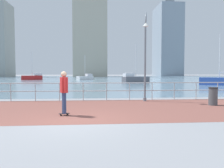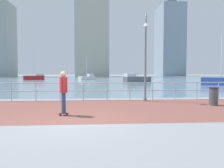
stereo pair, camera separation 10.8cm
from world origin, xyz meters
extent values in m
plane|color=gray|center=(0.00, 40.00, 0.00)|extent=(220.00, 220.00, 0.00)
cube|color=brown|center=(0.00, 2.54, 0.00)|extent=(28.00, 6.20, 0.01)
cube|color=#6B899E|center=(0.00, 50.64, 0.00)|extent=(180.00, 88.00, 0.00)
cylinder|color=#B2BCC1|center=(-4.20, 5.64, 0.52)|extent=(0.05, 0.05, 1.05)
cylinder|color=#B2BCC1|center=(-2.80, 5.64, 0.52)|extent=(0.05, 0.05, 1.05)
cylinder|color=#B2BCC1|center=(-1.40, 5.64, 0.52)|extent=(0.05, 0.05, 1.05)
cylinder|color=#B2BCC1|center=(0.00, 5.64, 0.52)|extent=(0.05, 0.05, 1.05)
cylinder|color=#B2BCC1|center=(1.40, 5.64, 0.52)|extent=(0.05, 0.05, 1.05)
cylinder|color=#B2BCC1|center=(2.80, 5.64, 0.52)|extent=(0.05, 0.05, 1.05)
cylinder|color=#B2BCC1|center=(4.20, 5.64, 0.52)|extent=(0.05, 0.05, 1.05)
cylinder|color=#B2BCC1|center=(5.60, 5.64, 0.52)|extent=(0.05, 0.05, 1.05)
cylinder|color=#B2BCC1|center=(7.00, 5.64, 0.52)|extent=(0.05, 0.05, 1.05)
cylinder|color=#B2BCC1|center=(8.40, 5.64, 0.52)|extent=(0.05, 0.05, 1.05)
cylinder|color=#B2BCC1|center=(0.00, 5.64, 1.05)|extent=(25.20, 0.06, 0.06)
cylinder|color=#B2BCC1|center=(0.00, 5.64, 0.58)|extent=(25.20, 0.06, 0.06)
cylinder|color=slate|center=(3.61, 5.04, 0.10)|extent=(0.19, 0.19, 0.20)
cylinder|color=slate|center=(3.61, 5.04, 2.27)|extent=(0.12, 0.12, 4.53)
cylinder|color=slate|center=(3.60, 4.96, 5.07)|extent=(0.12, 0.20, 0.11)
cylinder|color=slate|center=(3.57, 4.82, 5.03)|extent=(0.12, 0.20, 0.15)
cylinder|color=slate|center=(3.55, 4.69, 4.94)|extent=(0.12, 0.20, 0.18)
cylinder|color=slate|center=(3.53, 4.59, 4.82)|extent=(0.11, 0.18, 0.19)
cylinder|color=slate|center=(3.52, 4.52, 4.68)|extent=(0.11, 0.14, 0.19)
cylinder|color=slate|center=(3.51, 4.50, 4.53)|extent=(0.10, 0.10, 0.17)
cone|color=silver|center=(3.51, 4.51, 4.33)|extent=(0.36, 0.36, 0.22)
cylinder|color=black|center=(-0.41, 1.08, 0.03)|extent=(0.07, 0.05, 0.06)
cylinder|color=black|center=(-0.38, 1.01, 0.03)|extent=(0.07, 0.05, 0.06)
cylinder|color=black|center=(-0.65, 1.00, 0.03)|extent=(0.07, 0.05, 0.06)
cylinder|color=black|center=(-0.62, 0.92, 0.03)|extent=(0.07, 0.05, 0.06)
cube|color=black|center=(-0.51, 1.00, 0.08)|extent=(0.41, 0.24, 0.02)
cylinder|color=navy|center=(-0.54, 1.08, 0.49)|extent=(0.17, 0.17, 0.81)
cylinder|color=navy|center=(-0.49, 0.93, 0.49)|extent=(0.17, 0.17, 0.81)
cube|color=red|center=(-0.51, 1.00, 1.20)|extent=(0.34, 0.40, 0.60)
cylinder|color=red|center=(-0.59, 1.22, 1.22)|extent=(0.11, 0.11, 0.57)
cylinder|color=red|center=(-0.44, 0.79, 1.22)|extent=(0.11, 0.11, 0.57)
sphere|color=#DBAD89|center=(-0.51, 1.00, 1.61)|extent=(0.22, 0.22, 0.22)
cylinder|color=#474C51|center=(6.72, 3.15, 0.42)|extent=(0.44, 0.44, 0.85)
cylinder|color=#262628|center=(6.72, 3.15, 0.89)|extent=(0.46, 0.46, 0.08)
cube|color=white|center=(-1.35, 42.12, 0.42)|extent=(3.72, 3.46, 0.83)
cube|color=silver|center=(-0.47, 42.89, 1.07)|extent=(1.61, 1.56, 0.46)
cylinder|color=silver|center=(-1.35, 42.12, 3.15)|extent=(0.09, 0.09, 4.63)
cylinder|color=silver|center=(-0.71, 42.69, 1.39)|extent=(1.37, 1.21, 0.07)
cube|color=#284799|center=(16.88, 19.91, 0.50)|extent=(4.73, 3.82, 1.01)
cylinder|color=silver|center=(16.88, 19.91, 3.82)|extent=(0.11, 0.11, 5.61)
cube|color=#B21E1E|center=(-13.19, 43.37, 0.47)|extent=(4.54, 1.94, 0.94)
cube|color=silver|center=(-11.88, 43.55, 1.20)|extent=(1.70, 1.16, 0.52)
cylinder|color=silver|center=(-13.19, 43.37, 3.56)|extent=(0.10, 0.10, 5.23)
cylinder|color=silver|center=(-12.23, 43.50, 1.57)|extent=(1.97, 0.35, 0.08)
cube|color=#595960|center=(7.45, 28.07, 0.48)|extent=(4.70, 2.95, 0.96)
cube|color=silver|center=(6.20, 27.57, 1.23)|extent=(1.86, 1.50, 0.54)
cylinder|color=silver|center=(7.45, 28.07, 3.64)|extent=(0.11, 0.11, 5.36)
cylinder|color=silver|center=(6.53, 27.70, 1.61)|extent=(1.91, 0.82, 0.09)
cube|color=#B2AD99|center=(-0.69, 79.11, 17.13)|extent=(12.40, 13.29, 34.25)
cube|color=#8493A3|center=(35.08, 95.03, 16.15)|extent=(10.37, 15.57, 32.30)
cube|color=slate|center=(35.08, 95.03, 33.30)|extent=(4.15, 6.23, 2.00)
camera|label=1|loc=(0.65, -7.69, 1.69)|focal=35.62mm
camera|label=2|loc=(0.76, -7.70, 1.69)|focal=35.62mm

